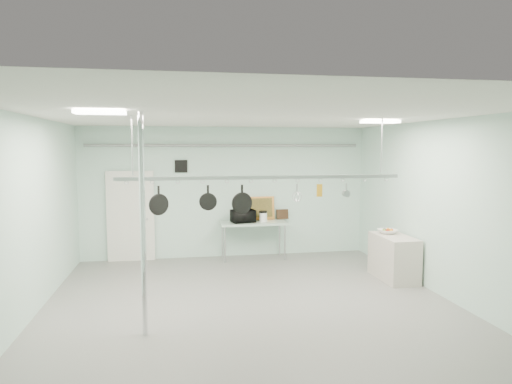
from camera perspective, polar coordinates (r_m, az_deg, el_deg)
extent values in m
plane|color=gray|center=(7.73, -0.23, -14.83)|extent=(8.00, 8.00, 0.00)
cube|color=silver|center=(7.27, -0.24, 9.48)|extent=(7.00, 8.00, 0.02)
cube|color=silver|center=(11.25, -3.69, -0.03)|extent=(7.00, 0.02, 3.20)
cube|color=silver|center=(8.63, 23.26, -2.17)|extent=(0.02, 8.00, 3.20)
cube|color=silver|center=(11.25, -15.38, -3.04)|extent=(1.10, 0.10, 2.20)
cube|color=black|center=(11.12, -9.35, 3.19)|extent=(0.30, 0.04, 0.30)
cylinder|color=gray|center=(11.11, -3.68, 5.83)|extent=(6.60, 0.07, 0.07)
cylinder|color=silver|center=(6.65, -13.96, -4.07)|extent=(0.08, 0.08, 3.20)
cube|color=silver|center=(11.05, -0.34, -3.89)|extent=(1.60, 0.70, 0.05)
cylinder|color=#B7B7BC|center=(10.76, -3.90, -6.60)|extent=(0.04, 0.04, 0.86)
cylinder|color=#B7B7BC|center=(11.31, -4.20, -6.01)|extent=(0.04, 0.04, 0.86)
cylinder|color=#B7B7BC|center=(11.00, 3.62, -6.33)|extent=(0.04, 0.04, 0.86)
cylinder|color=#B7B7BC|center=(11.54, 2.97, -5.77)|extent=(0.04, 0.04, 0.86)
cube|color=beige|center=(9.86, 16.83, -7.84)|extent=(0.60, 1.20, 0.90)
cube|color=#B7B7BC|center=(7.59, 0.86, 1.83)|extent=(4.80, 0.06, 0.06)
cylinder|color=#B7B7BC|center=(7.47, -15.22, 5.42)|extent=(0.02, 0.02, 0.94)
cylinder|color=#B7B7BC|center=(8.24, 15.43, 5.40)|extent=(0.02, 0.02, 0.94)
cube|color=white|center=(6.43, -18.92, 9.42)|extent=(0.65, 0.30, 0.05)
cube|color=white|center=(8.56, 15.25, 8.49)|extent=(0.65, 0.30, 0.05)
imported|color=black|center=(10.96, -1.63, -3.03)|extent=(0.61, 0.47, 0.30)
cylinder|color=white|center=(11.06, 0.90, -3.17)|extent=(0.23, 0.23, 0.22)
cube|color=#BC7432|center=(11.33, 0.37, -2.05)|extent=(0.79, 0.17, 0.58)
cube|color=#332011|center=(11.47, 3.32, -2.79)|extent=(0.30, 0.10, 0.25)
imported|color=white|center=(9.96, 16.14, -4.77)|extent=(0.43, 0.43, 0.09)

